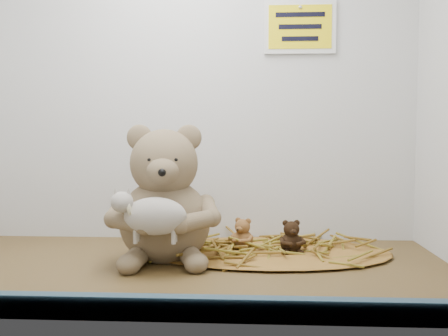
# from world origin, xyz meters

# --- Properties ---
(alcove_shell) EXTENTS (1.20, 0.60, 0.90)m
(alcove_shell) POSITION_xyz_m (0.00, 0.09, 0.45)
(alcove_shell) COLOR #473418
(alcove_shell) RESTS_ON ground
(front_rail) EXTENTS (1.19, 0.02, 0.04)m
(front_rail) POSITION_xyz_m (0.00, -0.29, 0.02)
(front_rail) COLOR #344F63
(front_rail) RESTS_ON shelf_floor
(straw_bed) EXTENTS (0.57, 0.33, 0.01)m
(straw_bed) POSITION_xyz_m (0.21, 0.13, 0.01)
(straw_bed) COLOR brown
(straw_bed) RESTS_ON shelf_floor
(main_teddy) EXTENTS (0.27, 0.28, 0.30)m
(main_teddy) POSITION_xyz_m (-0.01, 0.06, 0.15)
(main_teddy) COLOR #907958
(main_teddy) RESTS_ON shelf_floor
(toy_lamb) EXTENTS (0.16, 0.10, 0.11)m
(toy_lamb) POSITION_xyz_m (-0.01, -0.05, 0.12)
(toy_lamb) COLOR #B3ACA1
(toy_lamb) RESTS_ON main_teddy
(mini_teddy_tan) EXTENTS (0.08, 0.08, 0.07)m
(mini_teddy_tan) POSITION_xyz_m (0.16, 0.14, 0.05)
(mini_teddy_tan) COLOR olive
(mini_teddy_tan) RESTS_ON straw_bed
(mini_teddy_brown) EXTENTS (0.07, 0.07, 0.07)m
(mini_teddy_brown) POSITION_xyz_m (0.27, 0.12, 0.05)
(mini_teddy_brown) COLOR black
(mini_teddy_brown) RESTS_ON straw_bed
(wall_sign) EXTENTS (0.16, 0.01, 0.11)m
(wall_sign) POSITION_xyz_m (0.30, 0.29, 0.55)
(wall_sign) COLOR yellow
(wall_sign) RESTS_ON back_wall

